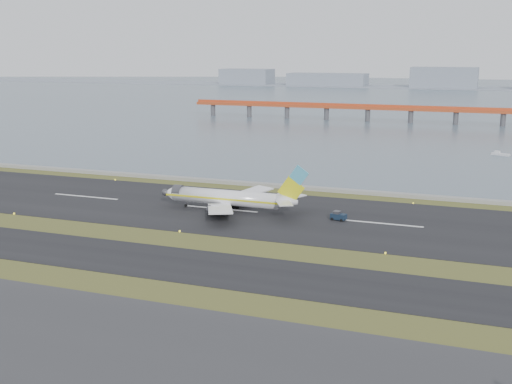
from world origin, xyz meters
The scene contains 10 objects.
ground centered at (0.00, 0.00, 0.00)m, with size 1000.00×1000.00×0.00m, color #394C1B.
taxiway_strip centered at (0.00, -12.00, 0.05)m, with size 1000.00×18.00×0.10m, color black.
runway_strip centered at (0.00, 30.00, 0.05)m, with size 1000.00×45.00×0.10m, color black.
seawall centered at (0.00, 60.00, 0.50)m, with size 1000.00×2.50×1.00m, color gray.
bay_water centered at (0.00, 460.00, 0.00)m, with size 1400.00×800.00×1.30m, color #4C5D6D.
red_pier centered at (20.00, 250.00, 7.28)m, with size 260.00×5.00×10.20m.
far_shoreline centered at (13.62, 620.00, 6.07)m, with size 1400.00×80.00×60.50m.
airliner centered at (3.52, 28.59, 3.46)m, with size 38.52×32.89×12.80m.
pushback_tug centered at (30.43, 29.48, 1.09)m, with size 3.86×2.74×2.25m.
workboat_far centered at (66.45, 145.53, 0.52)m, with size 7.09×4.76×1.65m.
Camera 1 is at (62.80, -114.04, 38.95)m, focal length 45.00 mm.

